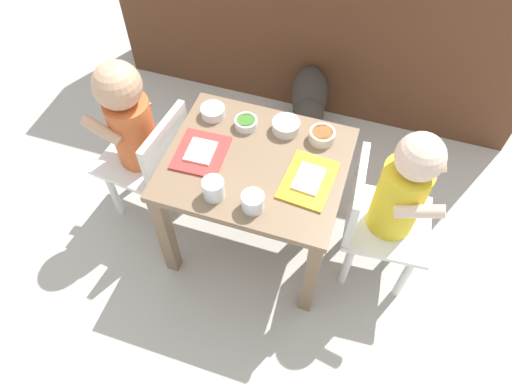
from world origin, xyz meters
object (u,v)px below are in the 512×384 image
(dog, at_px, (309,98))
(veggie_bowl_near, at_px, (213,111))
(seated_child_left, at_px, (134,127))
(cereal_bowl_right_side, at_px, (322,136))
(cereal_bowl_left_side, at_px, (246,123))
(dining_table, at_px, (256,179))
(food_tray_left, at_px, (201,152))
(food_tray_right, at_px, (309,180))
(seated_child_right, at_px, (396,196))
(veggie_bowl_far, at_px, (286,126))
(water_cup_left, at_px, (253,202))
(water_cup_right, at_px, (214,189))

(dog, relative_size, veggie_bowl_near, 4.92)
(dog, bearing_deg, seated_child_left, -128.94)
(cereal_bowl_right_side, bearing_deg, cereal_bowl_left_side, -175.74)
(dining_table, distance_m, food_tray_left, 0.21)
(food_tray_right, height_order, cereal_bowl_left_side, cereal_bowl_left_side)
(food_tray_right, distance_m, veggie_bowl_near, 0.42)
(seated_child_right, bearing_deg, veggie_bowl_far, 161.71)
(cereal_bowl_right_side, xyz_separation_m, veggie_bowl_far, (-0.12, 0.01, -0.00))
(veggie_bowl_far, bearing_deg, water_cup_left, -91.11)
(water_cup_right, distance_m, veggie_bowl_near, 0.34)
(water_cup_left, distance_m, water_cup_right, 0.12)
(dog, height_order, cereal_bowl_right_side, cereal_bowl_right_side)
(seated_child_left, relative_size, veggie_bowl_near, 8.64)
(food_tray_left, distance_m, food_tray_right, 0.36)
(water_cup_left, bearing_deg, seated_child_right, 26.37)
(food_tray_left, height_order, veggie_bowl_near, veggie_bowl_near)
(cereal_bowl_left_side, bearing_deg, water_cup_right, -89.77)
(dining_table, bearing_deg, food_tray_right, -7.87)
(seated_child_right, relative_size, veggie_bowl_near, 8.55)
(food_tray_right, relative_size, cereal_bowl_right_side, 2.52)
(seated_child_right, relative_size, water_cup_right, 10.70)
(dog, height_order, veggie_bowl_far, veggie_bowl_far)
(cereal_bowl_left_side, bearing_deg, dining_table, -59.51)
(water_cup_right, distance_m, veggie_bowl_far, 0.35)
(water_cup_right, relative_size, veggie_bowl_near, 0.80)
(water_cup_right, relative_size, cereal_bowl_right_side, 0.78)
(water_cup_left, xyz_separation_m, veggie_bowl_near, (-0.25, 0.32, -0.01))
(seated_child_left, xyz_separation_m, food_tray_left, (0.27, -0.05, 0.03))
(seated_child_left, bearing_deg, cereal_bowl_left_side, 15.98)
(seated_child_right, xyz_separation_m, water_cup_left, (-0.40, -0.20, 0.06))
(water_cup_left, xyz_separation_m, cereal_bowl_left_side, (-0.13, 0.31, -0.01))
(water_cup_left, height_order, cereal_bowl_right_side, water_cup_left)
(cereal_bowl_right_side, relative_size, veggie_bowl_far, 0.91)
(water_cup_right, relative_size, veggie_bowl_far, 0.71)
(water_cup_left, distance_m, cereal_bowl_right_side, 0.35)
(veggie_bowl_far, height_order, veggie_bowl_near, veggie_bowl_far)
(dining_table, distance_m, dog, 0.66)
(water_cup_right, height_order, veggie_bowl_far, water_cup_right)
(food_tray_left, distance_m, cereal_bowl_right_side, 0.40)
(seated_child_right, xyz_separation_m, cereal_bowl_right_side, (-0.27, 0.13, 0.05))
(veggie_bowl_near, bearing_deg, dining_table, -36.20)
(veggie_bowl_near, bearing_deg, cereal_bowl_left_side, -6.38)
(food_tray_left, relative_size, cereal_bowl_left_side, 2.41)
(dining_table, xyz_separation_m, veggie_bowl_near, (-0.20, 0.15, 0.11))
(cereal_bowl_left_side, relative_size, veggie_bowl_far, 0.83)
(water_cup_right, xyz_separation_m, veggie_bowl_far, (0.13, 0.33, -0.01))
(seated_child_right, height_order, dog, seated_child_right)
(cereal_bowl_right_side, bearing_deg, dog, 105.90)
(seated_child_right, relative_size, food_tray_right, 3.33)
(dog, height_order, water_cup_right, water_cup_right)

